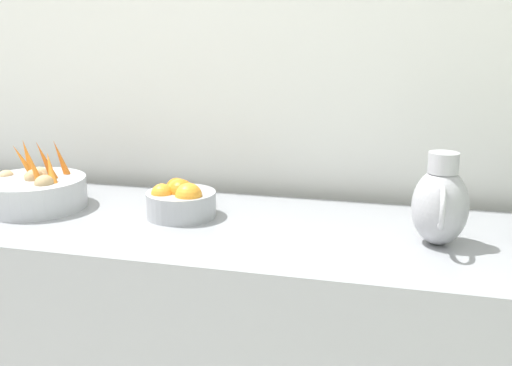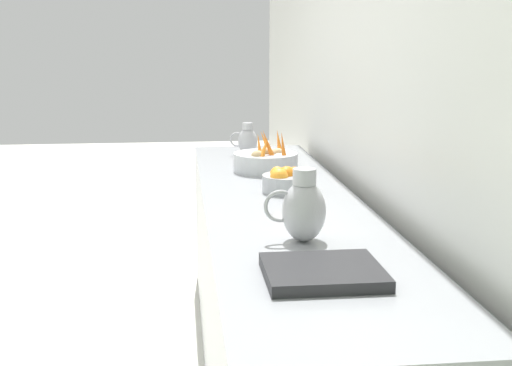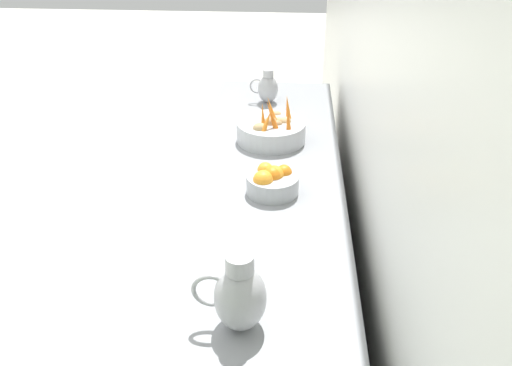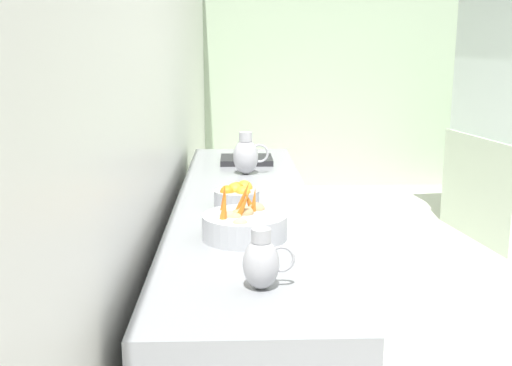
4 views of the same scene
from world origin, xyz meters
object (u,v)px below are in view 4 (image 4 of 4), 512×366
orange_bowl (237,195)px  vegetable_colander (244,225)px  metal_pitcher_short (262,262)px  metal_pitcher_tall (246,155)px

orange_bowl → vegetable_colander: bearing=-87.1°
metal_pitcher_short → orange_bowl: bearing=94.1°
vegetable_colander → metal_pitcher_short: (0.05, -0.52, 0.03)m
vegetable_colander → metal_pitcher_short: vegetable_colander is taller
vegetable_colander → metal_pitcher_short: bearing=-84.8°
orange_bowl → metal_pitcher_tall: size_ratio=0.86×
metal_pitcher_tall → metal_pitcher_short: size_ratio=1.30×
vegetable_colander → metal_pitcher_short: 0.52m
orange_bowl → metal_pitcher_tall: bearing=85.7°
orange_bowl → metal_pitcher_short: size_ratio=1.11×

